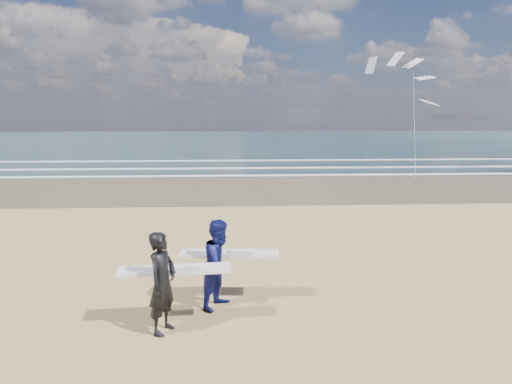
{
  "coord_description": "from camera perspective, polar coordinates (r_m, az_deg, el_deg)",
  "views": [
    {
      "loc": [
        2.24,
        -8.66,
        4.07
      ],
      "look_at": [
        3.1,
        6.0,
        1.65
      ],
      "focal_mm": 32.0,
      "sensor_mm": 36.0,
      "label": 1
    }
  ],
  "objects": [
    {
      "name": "kite_1",
      "position": [
        35.3,
        19.13,
        10.82
      ],
      "size": [
        6.26,
        4.79,
        9.22
      ],
      "color": "slate",
      "rests_on": "ground"
    },
    {
      "name": "surfer_near",
      "position": [
        8.97,
        -11.46,
        -10.89
      ],
      "size": [
        2.23,
        1.12,
        1.97
      ],
      "color": "black",
      "rests_on": "ground"
    },
    {
      "name": "surfer_far",
      "position": [
        9.96,
        -4.43,
        -8.82
      ],
      "size": [
        2.23,
        1.27,
        1.93
      ],
      "color": "#0D114C",
      "rests_on": "ground"
    },
    {
      "name": "foam_breakers",
      "position": [
        41.02,
        22.32,
        3.04
      ],
      "size": [
        220.0,
        11.7,
        0.05
      ],
      "color": "white",
      "rests_on": "ground"
    },
    {
      "name": "ocean",
      "position": [
        82.69,
        9.07,
        6.43
      ],
      "size": [
        220.0,
        100.0,
        0.02
      ],
      "primitive_type": "cube",
      "color": "#193038",
      "rests_on": "ground"
    }
  ]
}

